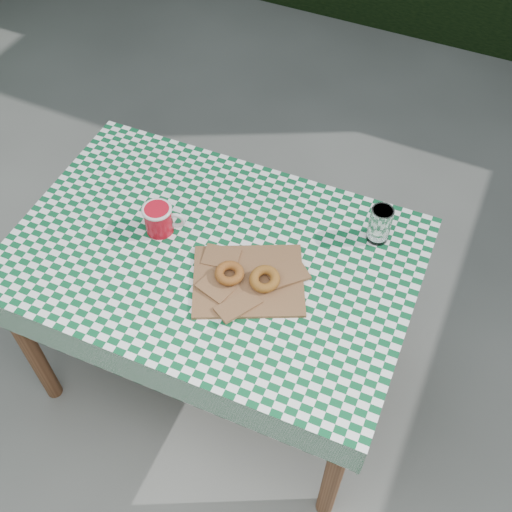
{
  "coord_description": "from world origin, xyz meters",
  "views": [
    {
      "loc": [
        0.63,
        -0.88,
        2.28
      ],
      "look_at": [
        0.14,
        0.19,
        0.79
      ],
      "focal_mm": 43.28,
      "sensor_mm": 36.0,
      "label": 1
    }
  ],
  "objects_px": {
    "paper_bag": "(248,280)",
    "coffee_mug": "(158,219)",
    "drinking_glass": "(380,224)",
    "table": "(217,318)"
  },
  "relations": [
    {
      "from": "table",
      "to": "drinking_glass",
      "type": "distance_m",
      "value": 0.7
    },
    {
      "from": "paper_bag",
      "to": "coffee_mug",
      "type": "height_order",
      "value": "coffee_mug"
    },
    {
      "from": "table",
      "to": "paper_bag",
      "type": "distance_m",
      "value": 0.42
    },
    {
      "from": "paper_bag",
      "to": "coffee_mug",
      "type": "relative_size",
      "value": 1.87
    },
    {
      "from": "paper_bag",
      "to": "drinking_glass",
      "type": "height_order",
      "value": "drinking_glass"
    },
    {
      "from": "coffee_mug",
      "to": "table",
      "type": "bearing_deg",
      "value": -25.58
    },
    {
      "from": "table",
      "to": "coffee_mug",
      "type": "relative_size",
      "value": 7.03
    },
    {
      "from": "paper_bag",
      "to": "drinking_glass",
      "type": "relative_size",
      "value": 2.6
    },
    {
      "from": "paper_bag",
      "to": "coffee_mug",
      "type": "xyz_separation_m",
      "value": [
        -0.35,
        0.07,
        0.04
      ]
    },
    {
      "from": "table",
      "to": "coffee_mug",
      "type": "xyz_separation_m",
      "value": [
        -0.2,
        0.02,
        0.43
      ]
    }
  ]
}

